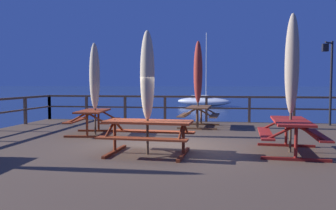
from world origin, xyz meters
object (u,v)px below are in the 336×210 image
Objects in this scene: patio_umbrella_short_mid at (147,76)px; patio_umbrella_tall_front at (198,72)px; picnic_table_back_left at (291,129)px; picnic_table_mid_left at (148,130)px; picnic_table_front_right at (199,112)px; sailboat_distant at (203,101)px; patio_umbrella_tall_back_right at (292,64)px; lamp_post_hooked at (329,70)px; patio_umbrella_short_front at (95,77)px; picnic_table_mid_right at (93,117)px.

patio_umbrella_short_mid is 0.88× the size of patio_umbrella_tall_front.
patio_umbrella_tall_front reaches higher than patio_umbrella_short_mid.
picnic_table_mid_left is (-3.21, -0.64, -0.00)m from picnic_table_back_left.
picnic_table_front_right is 0.23× the size of sailboat_distant.
picnic_table_front_right is 5.24m from patio_umbrella_short_mid.
picnic_table_mid_left is 0.64× the size of patio_umbrella_tall_back_right.
patio_umbrella_short_mid is at bearing -167.09° from patio_umbrella_tall_back_right.
sailboat_distant is (-0.16, 29.03, -2.01)m from patio_umbrella_short_mid.
picnic_table_front_right is at bearing -22.10° from patio_umbrella_tall_front.
patio_umbrella_short_mid is (-3.22, -0.66, 1.21)m from picnic_table_back_left.
lamp_post_hooked is at bearing 66.14° from picnic_table_back_left.
patio_umbrella_short_front is at bearing 129.99° from patio_umbrella_short_mid.
picnic_table_back_left is 5.98m from patio_umbrella_short_front.
patio_umbrella_short_mid is (2.33, -2.70, 1.22)m from picnic_table_mid_right.
sailboat_distant reaches higher than lamp_post_hooked.
picnic_table_mid_right is 1.27m from patio_umbrella_short_front.
patio_umbrella_tall_back_right is 1.15× the size of patio_umbrella_short_mid.
patio_umbrella_short_mid is at bearing -99.05° from patio_umbrella_tall_front.
picnic_table_mid_right is 1.02× the size of picnic_table_front_right.
picnic_table_front_right is 24.04m from sailboat_distant.
picnic_table_back_left is 0.67× the size of patio_umbrella_tall_front.
patio_umbrella_tall_front is (0.80, 5.05, 0.24)m from patio_umbrella_short_mid.
picnic_table_back_left is 1.03× the size of picnic_table_mid_left.
patio_umbrella_short_mid is 0.36× the size of sailboat_distant.
picnic_table_back_left is at bearing -20.33° from patio_umbrella_short_front.
picnic_table_mid_left is 1.21m from patio_umbrella_short_mid.
sailboat_distant reaches higher than patio_umbrella_short_front.
picnic_table_mid_right is 6.09m from patio_umbrella_tall_back_right.
picnic_table_mid_left is 0.64× the size of lamp_post_hooked.
picnic_table_back_left is 4.96m from picnic_table_front_right.
patio_umbrella_tall_front is (3.14, 2.34, 1.46)m from picnic_table_mid_right.
sailboat_distant is at bearing 90.35° from picnic_table_mid_left.
patio_umbrella_tall_back_right reaches higher than picnic_table_mid_left.
picnic_table_mid_left is 3.56m from picnic_table_mid_right.
picnic_table_front_right is at bearing 36.04° from picnic_table_mid_right.
patio_umbrella_tall_back_right reaches higher than patio_umbrella_short_mid.
patio_umbrella_tall_front is at bearing 118.91° from picnic_table_back_left.
patio_umbrella_tall_back_right is 1.02× the size of patio_umbrella_tall_front.
patio_umbrella_tall_front reaches higher than picnic_table_mid_right.
patio_umbrella_tall_front reaches higher than picnic_table_mid_left.
sailboat_distant is (-0.97, 23.98, -2.25)m from patio_umbrella_tall_front.
picnic_table_front_right is at bearing -166.97° from lamp_post_hooked.
patio_umbrella_short_front is at bearing -156.49° from lamp_post_hooked.
patio_umbrella_tall_back_right is (0.01, 0.08, 1.48)m from picnic_table_back_left.
lamp_post_hooked reaches higher than picnic_table_back_left.
patio_umbrella_tall_back_right reaches higher than patio_umbrella_short_front.
picnic_table_front_right is at bearing 80.42° from picnic_table_mid_left.
patio_umbrella_tall_back_right is at bearing -114.08° from lamp_post_hooked.
patio_umbrella_short_front is 0.37× the size of sailboat_distant.
patio_umbrella_short_mid is (-0.01, -0.03, 1.21)m from picnic_table_mid_left.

